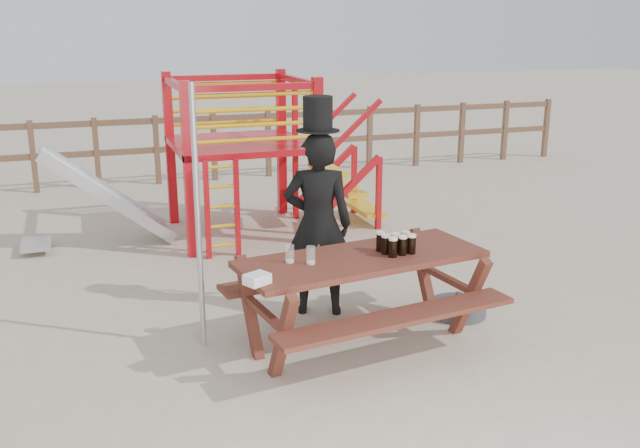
{
  "coord_description": "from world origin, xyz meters",
  "views": [
    {
      "loc": [
        -1.84,
        -5.47,
        2.75
      ],
      "look_at": [
        0.34,
        0.8,
        0.86
      ],
      "focal_mm": 40.0,
      "sensor_mm": 36.0,
      "label": 1
    }
  ],
  "objects": [
    {
      "name": "ground",
      "position": [
        0.0,
        0.0,
        0.0
      ],
      "size": [
        60.0,
        60.0,
        0.0
      ],
      "primitive_type": "plane",
      "color": "#BBAB91",
      "rests_on": "ground"
    },
    {
      "name": "back_fence",
      "position": [
        0.0,
        7.0,
        0.74
      ],
      "size": [
        15.09,
        0.09,
        1.2
      ],
      "color": "brown",
      "rests_on": "ground"
    },
    {
      "name": "playground_fort",
      "position": [
        0.12,
        3.58,
        1.07
      ],
      "size": [
        4.71,
        1.84,
        2.1
      ],
      "color": "#B60C14",
      "rests_on": "ground"
    },
    {
      "name": "picnic_table",
      "position": [
        0.39,
        -0.14,
        0.52
      ],
      "size": [
        2.31,
        1.75,
        0.82
      ],
      "rotation": [
        0.0,
        0.0,
        0.14
      ],
      "color": "brown",
      "rests_on": "ground"
    },
    {
      "name": "man_with_hat",
      "position": [
        0.28,
        0.68,
        0.94
      ],
      "size": [
        0.75,
        0.62,
        2.1
      ],
      "rotation": [
        0.0,
        0.0,
        2.8
      ],
      "color": "black",
      "rests_on": "ground"
    },
    {
      "name": "metal_pole",
      "position": [
        -0.92,
        0.28,
        1.14
      ],
      "size": [
        0.05,
        0.05,
        2.29
      ],
      "primitive_type": "cylinder",
      "color": "#B2B2B7",
      "rests_on": "ground"
    },
    {
      "name": "parasol_base",
      "position": [
        1.53,
        0.16,
        0.06
      ],
      "size": [
        0.54,
        0.54,
        0.23
      ],
      "color": "#3C3C41",
      "rests_on": "ground"
    },
    {
      "name": "paper_bag",
      "position": [
        -0.62,
        -0.51,
        0.86
      ],
      "size": [
        0.22,
        0.21,
        0.08
      ],
      "primitive_type": "cube",
      "rotation": [
        0.0,
        0.0,
        0.46
      ],
      "color": "white",
      "rests_on": "picnic_table"
    },
    {
      "name": "stout_pints",
      "position": [
        0.69,
        -0.17,
        0.91
      ],
      "size": [
        0.3,
        0.27,
        0.17
      ],
      "color": "black",
      "rests_on": "picnic_table"
    },
    {
      "name": "empty_glasses",
      "position": [
        -0.16,
        -0.15,
        0.89
      ],
      "size": [
        0.23,
        0.17,
        0.15
      ],
      "color": "silver",
      "rests_on": "picnic_table"
    }
  ]
}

